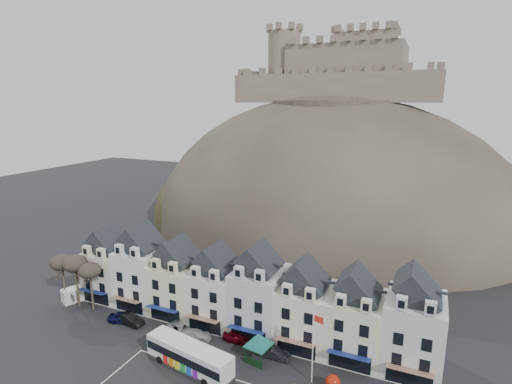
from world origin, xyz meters
TOP-DOWN VIEW (x-y plane):
  - townhouse_terrace at (0.15, 15.97)m, footprint 54.40×9.35m
  - castle_hill at (1.25, 68.95)m, footprint 100.00×76.00m
  - castle at (0.51, 75.93)m, footprint 50.20×22.20m
  - tree_left_far at (-29.00, 10.50)m, footprint 3.61×3.61m
  - tree_left_mid at (-26.00, 10.50)m, footprint 3.78×3.78m
  - tree_left_near at (-23.00, 10.50)m, footprint 3.43×3.43m
  - bus at (-1.02, 4.43)m, footprint 12.33×4.86m
  - bus_shelter at (6.04, 9.38)m, footprint 5.93×5.93m
  - red_buoy at (16.00, 7.63)m, footprint 1.79×1.79m
  - flagpole at (13.47, 8.24)m, footprint 1.27×0.41m
  - white_van at (-27.85, 12.00)m, footprint 3.86×5.26m
  - car_navy at (-16.00, 9.50)m, footprint 4.70×2.88m
  - car_black at (-14.80, 9.50)m, footprint 4.81×2.07m
  - car_silver at (-6.41, 10.50)m, footprint 5.20×3.76m
  - car_white at (-3.88, 10.20)m, footprint 4.92×3.07m
  - car_maroon at (2.10, 12.00)m, footprint 4.64×1.91m
  - car_charcoal at (7.74, 10.74)m, footprint 4.13×1.53m

SIDE VIEW (x-z plane):
  - castle_hill at x=1.25m, z-range -33.89..34.11m
  - car_white at x=-3.88m, z-range 0.00..1.33m
  - car_silver at x=-6.41m, z-range 0.00..1.33m
  - car_charcoal at x=7.74m, z-range 0.00..1.35m
  - car_navy at x=-16.00m, z-range 0.00..1.50m
  - car_black at x=-14.80m, z-range 0.00..1.54m
  - car_maroon at x=2.10m, z-range 0.00..1.57m
  - red_buoy at x=16.00m, z-range 0.02..2.14m
  - white_van at x=-27.85m, z-range 0.00..2.21m
  - bus at x=-1.02m, z-range 0.18..3.57m
  - bus_shelter at x=6.04m, z-range 1.05..4.87m
  - flagpole at x=13.47m, z-range 0.64..9.66m
  - townhouse_terrace at x=0.15m, z-range -0.60..11.20m
  - tree_left_near at x=-23.00m, z-range 2.64..10.47m
  - tree_left_far at x=-29.00m, z-range 2.78..11.02m
  - tree_left_mid at x=-26.00m, z-range 2.92..11.56m
  - castle at x=0.51m, z-range 29.19..51.19m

